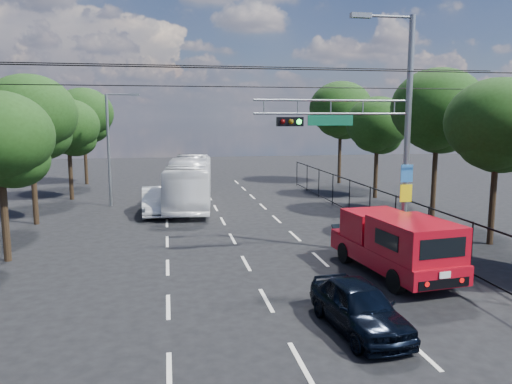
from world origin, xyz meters
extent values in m
plane|color=black|center=(0.00, 0.00, 0.00)|extent=(120.00, 120.00, 0.00)
cube|color=beige|center=(-3.00, 0.00, 0.01)|extent=(0.12, 2.00, 0.01)
cube|color=beige|center=(-3.00, 4.00, 0.01)|extent=(0.12, 2.00, 0.01)
cube|color=beige|center=(-3.00, 8.00, 0.01)|extent=(0.12, 2.00, 0.01)
cube|color=beige|center=(-3.00, 12.00, 0.01)|extent=(0.12, 2.00, 0.01)
cube|color=beige|center=(-3.00, 16.00, 0.01)|extent=(0.12, 2.00, 0.01)
cube|color=beige|center=(-3.00, 20.00, 0.01)|extent=(0.12, 2.00, 0.01)
cube|color=beige|center=(-3.00, 24.00, 0.01)|extent=(0.12, 2.00, 0.01)
cube|color=beige|center=(-3.00, 28.00, 0.01)|extent=(0.12, 2.00, 0.01)
cube|color=beige|center=(-3.00, 32.00, 0.01)|extent=(0.12, 2.00, 0.01)
cube|color=beige|center=(0.00, 0.00, 0.01)|extent=(0.12, 2.00, 0.01)
cube|color=beige|center=(0.00, 4.00, 0.01)|extent=(0.12, 2.00, 0.01)
cube|color=beige|center=(0.00, 8.00, 0.01)|extent=(0.12, 2.00, 0.01)
cube|color=beige|center=(0.00, 12.00, 0.01)|extent=(0.12, 2.00, 0.01)
cube|color=beige|center=(0.00, 16.00, 0.01)|extent=(0.12, 2.00, 0.01)
cube|color=beige|center=(0.00, 20.00, 0.01)|extent=(0.12, 2.00, 0.01)
cube|color=beige|center=(0.00, 24.00, 0.01)|extent=(0.12, 2.00, 0.01)
cube|color=beige|center=(0.00, 28.00, 0.01)|extent=(0.12, 2.00, 0.01)
cube|color=beige|center=(0.00, 32.00, 0.01)|extent=(0.12, 2.00, 0.01)
cube|color=beige|center=(3.00, 0.00, 0.01)|extent=(0.12, 2.00, 0.01)
cube|color=beige|center=(3.00, 4.00, 0.01)|extent=(0.12, 2.00, 0.01)
cube|color=beige|center=(3.00, 8.00, 0.01)|extent=(0.12, 2.00, 0.01)
cube|color=beige|center=(3.00, 12.00, 0.01)|extent=(0.12, 2.00, 0.01)
cube|color=beige|center=(3.00, 16.00, 0.01)|extent=(0.12, 2.00, 0.01)
cube|color=beige|center=(3.00, 20.00, 0.01)|extent=(0.12, 2.00, 0.01)
cube|color=beige|center=(3.00, 24.00, 0.01)|extent=(0.12, 2.00, 0.01)
cube|color=beige|center=(3.00, 28.00, 0.01)|extent=(0.12, 2.00, 0.01)
cube|color=beige|center=(3.00, 32.00, 0.01)|extent=(0.12, 2.00, 0.01)
cylinder|color=slate|center=(6.50, 8.00, 4.75)|extent=(0.24, 0.24, 9.50)
cylinder|color=slate|center=(5.50, 8.00, 9.40)|extent=(2.00, 0.10, 0.10)
cube|color=slate|center=(4.40, 8.00, 9.40)|extent=(0.80, 0.25, 0.18)
cylinder|color=slate|center=(3.40, 8.00, 6.25)|extent=(6.20, 0.08, 0.08)
cylinder|color=slate|center=(3.40, 8.00, 5.75)|extent=(6.20, 0.08, 0.08)
cube|color=black|center=(1.70, 8.00, 5.45)|extent=(1.00, 0.28, 0.35)
sphere|color=#3F0505|center=(1.38, 7.85, 5.45)|extent=(0.20, 0.20, 0.20)
sphere|color=#4C3805|center=(1.70, 7.85, 5.45)|extent=(0.20, 0.20, 0.20)
sphere|color=#0CE533|center=(2.02, 7.85, 5.45)|extent=(0.20, 0.20, 0.20)
cube|color=#0B5034|center=(3.30, 8.00, 5.50)|extent=(1.80, 0.05, 0.40)
cube|color=#276CB7|center=(6.48, 7.86, 3.40)|extent=(0.50, 0.04, 0.70)
cube|color=yellow|center=(6.48, 7.86, 2.60)|extent=(0.50, 0.04, 0.70)
cylinder|color=slate|center=(5.90, 8.00, 6.00)|extent=(0.05, 0.05, 0.50)
cylinder|color=slate|center=(4.60, 8.00, 6.00)|extent=(0.05, 0.05, 0.50)
cylinder|color=slate|center=(3.30, 8.00, 6.00)|extent=(0.05, 0.05, 0.50)
cylinder|color=slate|center=(2.00, 8.00, 6.00)|extent=(0.05, 0.05, 0.50)
cylinder|color=slate|center=(0.70, 8.00, 6.00)|extent=(0.05, 0.05, 0.50)
cylinder|color=slate|center=(-6.50, 22.00, 3.50)|extent=(0.18, 0.18, 7.00)
cylinder|color=slate|center=(-5.70, 22.00, 7.00)|extent=(1.60, 0.09, 0.09)
cube|color=slate|center=(-4.80, 22.00, 7.00)|extent=(0.60, 0.22, 0.15)
cylinder|color=black|center=(0.00, 6.00, 7.20)|extent=(22.00, 0.04, 0.04)
cylinder|color=black|center=(0.00, 9.50, 7.60)|extent=(22.00, 0.04, 0.04)
cylinder|color=black|center=(0.00, 11.00, 6.90)|extent=(22.00, 0.04, 0.04)
cube|color=black|center=(7.60, 12.00, 1.95)|extent=(0.04, 34.00, 0.06)
cube|color=black|center=(7.60, 12.00, 0.15)|extent=(0.04, 34.00, 0.06)
cylinder|color=black|center=(7.60, 5.00, 1.00)|extent=(0.06, 0.06, 2.00)
cylinder|color=black|center=(7.60, 8.00, 1.00)|extent=(0.06, 0.06, 2.00)
cylinder|color=black|center=(7.60, 11.00, 1.00)|extent=(0.06, 0.06, 2.00)
cylinder|color=black|center=(7.60, 14.00, 1.00)|extent=(0.06, 0.06, 2.00)
cylinder|color=black|center=(7.60, 17.00, 1.00)|extent=(0.06, 0.06, 2.00)
cylinder|color=black|center=(7.60, 20.00, 1.00)|extent=(0.06, 0.06, 2.00)
cylinder|color=black|center=(7.60, 23.00, 1.00)|extent=(0.06, 0.06, 2.00)
cylinder|color=black|center=(7.60, 26.00, 1.00)|extent=(0.06, 0.06, 2.00)
cylinder|color=black|center=(7.60, 29.00, 1.00)|extent=(0.06, 0.06, 2.00)
cylinder|color=black|center=(11.20, 9.00, 2.10)|extent=(0.28, 0.28, 4.20)
ellipsoid|color=black|center=(11.20, 9.00, 5.40)|extent=(4.50, 4.50, 3.83)
ellipsoid|color=black|center=(11.60, 9.30, 4.35)|extent=(3.00, 3.00, 2.40)
ellipsoid|color=black|center=(10.85, 8.80, 4.50)|extent=(2.85, 2.85, 2.28)
cylinder|color=black|center=(11.80, 15.00, 2.38)|extent=(0.28, 0.28, 4.76)
ellipsoid|color=black|center=(11.80, 15.00, 6.12)|extent=(5.10, 5.10, 4.33)
ellipsoid|color=black|center=(12.20, 15.30, 4.93)|extent=(3.40, 3.40, 2.72)
ellipsoid|color=black|center=(11.45, 14.80, 5.10)|extent=(3.23, 3.23, 2.58)
cylinder|color=black|center=(11.40, 22.00, 2.02)|extent=(0.28, 0.28, 4.03)
ellipsoid|color=black|center=(11.40, 22.00, 5.18)|extent=(4.32, 4.32, 3.67)
ellipsoid|color=black|center=(11.80, 22.30, 4.18)|extent=(2.88, 2.88, 2.30)
ellipsoid|color=black|center=(11.05, 21.80, 4.32)|extent=(2.74, 2.74, 2.19)
cylinder|color=black|center=(11.60, 30.00, 2.46)|extent=(0.28, 0.28, 4.93)
ellipsoid|color=black|center=(11.60, 30.00, 6.34)|extent=(5.28, 5.28, 4.49)
ellipsoid|color=black|center=(12.00, 30.30, 5.10)|extent=(3.52, 3.52, 2.82)
ellipsoid|color=black|center=(11.25, 29.80, 5.28)|extent=(3.34, 3.34, 2.68)
cylinder|color=black|center=(-9.20, 10.00, 1.90)|extent=(0.28, 0.28, 3.81)
ellipsoid|color=black|center=(-8.80, 10.30, 3.94)|extent=(2.72, 2.72, 2.18)
cylinder|color=black|center=(-9.80, 17.00, 2.24)|extent=(0.28, 0.28, 4.48)
ellipsoid|color=black|center=(-9.80, 17.00, 5.76)|extent=(4.80, 4.80, 4.08)
ellipsoid|color=black|center=(-9.40, 17.30, 4.64)|extent=(3.20, 3.20, 2.56)
ellipsoid|color=black|center=(-10.15, 16.80, 4.80)|extent=(3.04, 3.04, 2.43)
cylinder|color=black|center=(-9.40, 25.00, 1.96)|extent=(0.28, 0.28, 3.92)
ellipsoid|color=black|center=(-9.40, 25.00, 5.04)|extent=(4.20, 4.20, 3.57)
ellipsoid|color=black|center=(-9.00, 25.30, 4.06)|extent=(2.80, 2.80, 2.24)
ellipsoid|color=black|center=(-9.75, 24.80, 4.20)|extent=(2.66, 2.66, 2.13)
cylinder|color=black|center=(-9.60, 33.00, 2.30)|extent=(0.28, 0.28, 4.59)
ellipsoid|color=black|center=(-9.60, 33.00, 5.90)|extent=(4.92, 4.92, 4.18)
ellipsoid|color=black|center=(-9.20, 33.30, 4.76)|extent=(3.28, 3.28, 2.62)
ellipsoid|color=black|center=(-9.95, 32.80, 4.92)|extent=(3.12, 3.12, 2.49)
cylinder|color=black|center=(3.83, 7.40, 0.40)|extent=(0.39, 0.83, 0.80)
cylinder|color=black|center=(5.75, 7.63, 0.40)|extent=(0.39, 0.83, 0.80)
cylinder|color=black|center=(4.25, 3.89, 0.40)|extent=(0.39, 0.83, 0.80)
cylinder|color=black|center=(6.17, 4.12, 0.40)|extent=(0.39, 0.83, 0.80)
cube|color=maroon|center=(5.00, 5.76, 0.71)|extent=(2.84, 5.92, 0.64)
cube|color=maroon|center=(4.69, 8.31, 0.80)|extent=(2.17, 0.88, 0.63)
cube|color=black|center=(4.66, 8.61, 1.08)|extent=(1.98, 0.69, 0.35)
cube|color=maroon|center=(4.84, 7.06, 1.54)|extent=(2.25, 2.00, 1.08)
cube|color=black|center=(4.95, 6.21, 1.60)|extent=(1.76, 0.27, 0.63)
cube|color=maroon|center=(5.15, 4.51, 1.62)|extent=(2.45, 3.14, 1.20)
cube|color=black|center=(6.21, 4.64, 1.65)|extent=(0.21, 1.36, 0.51)
cube|color=black|center=(4.09, 4.38, 1.65)|extent=(0.21, 1.36, 0.51)
cube|color=black|center=(5.32, 3.09, 1.65)|extent=(1.65, 0.25, 0.63)
cube|color=black|center=(5.34, 2.95, 0.57)|extent=(1.82, 0.31, 0.30)
cube|color=silver|center=(5.34, 2.90, 0.86)|extent=(0.40, 0.08, 0.21)
imported|color=black|center=(2.00, 1.43, 0.66)|extent=(1.91, 4.02, 1.33)
imported|color=white|center=(-1.50, 21.21, 1.52)|extent=(3.57, 11.12, 3.04)
imported|color=silver|center=(-3.56, 18.63, 0.78)|extent=(1.82, 4.79, 1.56)
camera|label=1|loc=(-2.93, -10.49, 5.64)|focal=35.00mm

